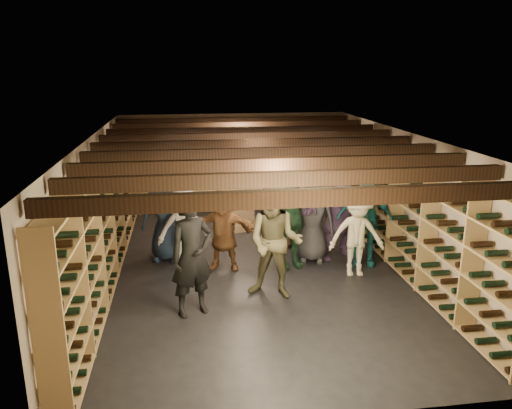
{
  "coord_description": "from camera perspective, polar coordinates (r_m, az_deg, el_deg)",
  "views": [
    {
      "loc": [
        -1.2,
        -8.26,
        3.57
      ],
      "look_at": [
        0.02,
        0.2,
        1.15
      ],
      "focal_mm": 35.0,
      "sensor_mm": 36.0,
      "label": 1
    }
  ],
  "objects": [
    {
      "name": "person_6",
      "position": [
        9.37,
        -10.22,
        -0.8
      ],
      "size": [
        1.04,
        0.82,
        1.87
      ],
      "primitive_type": "imported",
      "rotation": [
        0.0,
        0.0,
        -0.28
      ],
      "color": "#1B2941",
      "rests_on": "ground"
    },
    {
      "name": "person_1",
      "position": [
        7.27,
        -7.34,
        -5.85
      ],
      "size": [
        0.78,
        0.66,
        1.81
      ],
      "primitive_type": "imported",
      "rotation": [
        0.0,
        0.0,
        0.42
      ],
      "color": "black",
      "rests_on": "ground"
    },
    {
      "name": "person_12",
      "position": [
        9.27,
        6.54,
        -1.64
      ],
      "size": [
        0.9,
        0.72,
        1.62
      ],
      "primitive_type": "imported",
      "rotation": [
        0.0,
        0.0,
        -0.29
      ],
      "color": "#36363B",
      "rests_on": "ground"
    },
    {
      "name": "crate_stack_right",
      "position": [
        10.32,
        3.5,
        -2.98
      ],
      "size": [
        0.59,
        0.5,
        0.51
      ],
      "rotation": [
        0.0,
        0.0,
        0.42
      ],
      "color": "tan",
      "rests_on": "ground"
    },
    {
      "name": "walls",
      "position": [
        8.68,
        0.07,
        -0.06
      ],
      "size": [
        5.52,
        8.02,
        2.4
      ],
      "color": "tan",
      "rests_on": "ground"
    },
    {
      "name": "wine_rack_back",
      "position": [
        12.4,
        -2.47,
        4.17
      ],
      "size": [
        4.7,
        0.3,
        2.15
      ],
      "color": "tan",
      "rests_on": "ground"
    },
    {
      "name": "person_11",
      "position": [
        9.49,
        9.52,
        -0.49
      ],
      "size": [
        1.84,
        1.0,
        1.89
      ],
      "primitive_type": "imported",
      "rotation": [
        0.0,
        0.0,
        0.27
      ],
      "color": "slate",
      "rests_on": "ground"
    },
    {
      "name": "ceiling",
      "position": [
        8.43,
        0.07,
        7.81
      ],
      "size": [
        5.5,
        8.0,
        0.01
      ],
      "primitive_type": "cube",
      "color": "beige",
      "rests_on": "walls"
    },
    {
      "name": "person_3",
      "position": [
        8.76,
        11.45,
        -3.4
      ],
      "size": [
        1.01,
        0.65,
        1.48
      ],
      "primitive_type": "imported",
      "rotation": [
        0.0,
        0.0,
        -0.12
      ],
      "color": "beige",
      "rests_on": "ground"
    },
    {
      "name": "wine_rack_right",
      "position": [
        9.42,
        15.74,
        -0.18
      ],
      "size": [
        0.32,
        7.5,
        2.15
      ],
      "color": "tan",
      "rests_on": "ground"
    },
    {
      "name": "person_8",
      "position": [
        9.67,
        4.43,
        -0.84
      ],
      "size": [
        0.92,
        0.8,
        1.62
      ],
      "primitive_type": "imported",
      "rotation": [
        0.0,
        0.0,
        0.27
      ],
      "color": "#46171D",
      "rests_on": "ground"
    },
    {
      "name": "person_10",
      "position": [
        8.92,
        3.8,
        -1.66
      ],
      "size": [
        1.12,
        0.64,
        1.8
      ],
      "primitive_type": "imported",
      "rotation": [
        0.0,
        0.0,
        0.2
      ],
      "color": "#245034",
      "rests_on": "ground"
    },
    {
      "name": "person_4",
      "position": [
        9.23,
        12.3,
        -1.67
      ],
      "size": [
        1.07,
        0.63,
        1.72
      ],
      "primitive_type": "imported",
      "rotation": [
        0.0,
        0.0,
        -0.22
      ],
      "color": "#1D767D",
      "rests_on": "ground"
    },
    {
      "name": "person_7",
      "position": [
        10.2,
        4.79,
        -0.02
      ],
      "size": [
        0.61,
        0.42,
        1.6
      ],
      "primitive_type": "imported",
      "rotation": [
        0.0,
        0.0,
        -0.07
      ],
      "color": "gray",
      "rests_on": "ground"
    },
    {
      "name": "person_9",
      "position": [
        8.99,
        -8.21,
        -2.71
      ],
      "size": [
        1.02,
        0.66,
        1.49
      ],
      "primitive_type": "imported",
      "rotation": [
        0.0,
        0.0,
        0.12
      ],
      "color": "#B0AAA1",
      "rests_on": "ground"
    },
    {
      "name": "person_2",
      "position": [
        7.75,
        2.19,
        -4.33
      ],
      "size": [
        1.08,
        0.98,
        1.81
      ],
      "primitive_type": "imported",
      "rotation": [
        0.0,
        0.0,
        -0.41
      ],
      "color": "brown",
      "rests_on": "ground"
    },
    {
      "name": "ceiling_joists",
      "position": [
        8.45,
        0.07,
        6.87
      ],
      "size": [
        5.4,
        7.12,
        0.18
      ],
      "color": "black",
      "rests_on": "ground"
    },
    {
      "name": "crate_stack_left",
      "position": [
        11.04,
        -1.64,
        -1.24
      ],
      "size": [
        0.57,
        0.45,
        0.68
      ],
      "rotation": [
        0.0,
        0.0,
        0.27
      ],
      "color": "tan",
      "rests_on": "ground"
    },
    {
      "name": "wine_rack_left",
      "position": [
        8.74,
        -16.86,
        -1.5
      ],
      "size": [
        0.32,
        7.5,
        2.15
      ],
      "color": "tan",
      "rests_on": "ground"
    },
    {
      "name": "person_5",
      "position": [
        8.88,
        -3.74,
        -2.79
      ],
      "size": [
        1.45,
        0.83,
        1.49
      ],
      "primitive_type": "imported",
      "rotation": [
        0.0,
        0.0,
        -0.3
      ],
      "color": "brown",
      "rests_on": "ground"
    },
    {
      "name": "crate_loose",
      "position": [
        10.65,
        3.22,
        -3.35
      ],
      "size": [
        0.57,
        0.46,
        0.17
      ],
      "primitive_type": "cube",
      "rotation": [
        0.0,
        0.0,
        -0.28
      ],
      "color": "tan",
      "rests_on": "ground"
    },
    {
      "name": "ground",
      "position": [
        9.08,
        0.07,
        -7.37
      ],
      "size": [
        8.0,
        8.0,
        0.0
      ],
      "primitive_type": "plane",
      "color": "black",
      "rests_on": "ground"
    }
  ]
}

